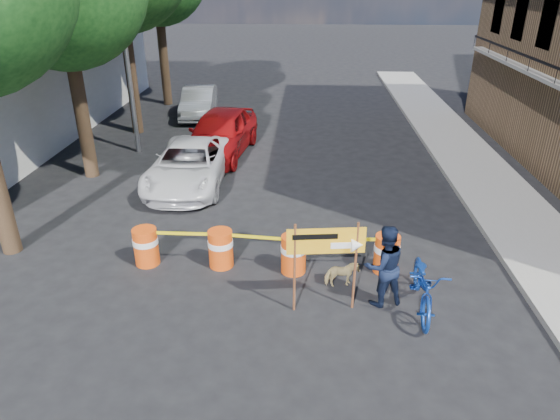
# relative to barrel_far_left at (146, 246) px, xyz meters

# --- Properties ---
(ground) EXTENTS (120.00, 120.00, 0.00)m
(ground) POSITION_rel_barrel_far_left_xyz_m (3.31, -1.60, -0.47)
(ground) COLOR black
(ground) RESTS_ON ground
(sidewalk_east) EXTENTS (2.40, 40.00, 0.15)m
(sidewalk_east) POSITION_rel_barrel_far_left_xyz_m (9.51, 4.40, -0.40)
(sidewalk_east) COLOR gray
(sidewalk_east) RESTS_ON ground
(streetlamp) EXTENTS (1.25, 0.18, 8.00)m
(streetlamp) POSITION_rel_barrel_far_left_xyz_m (-2.63, 7.90, 3.90)
(streetlamp) COLOR gray
(streetlamp) RESTS_ON ground
(barrel_far_left) EXTENTS (0.58, 0.58, 0.90)m
(barrel_far_left) POSITION_rel_barrel_far_left_xyz_m (0.00, 0.00, 0.00)
(barrel_far_left) COLOR #EB4C0D
(barrel_far_left) RESTS_ON ground
(barrel_mid_left) EXTENTS (0.58, 0.58, 0.90)m
(barrel_mid_left) POSITION_rel_barrel_far_left_xyz_m (1.74, -0.00, 0.00)
(barrel_mid_left) COLOR #EB4C0D
(barrel_mid_left) RESTS_ON ground
(barrel_mid_right) EXTENTS (0.58, 0.58, 0.90)m
(barrel_mid_right) POSITION_rel_barrel_far_left_xyz_m (3.42, -0.16, 0.00)
(barrel_mid_right) COLOR #EB4C0D
(barrel_mid_right) RESTS_ON ground
(barrel_far_right) EXTENTS (0.58, 0.58, 0.90)m
(barrel_far_right) POSITION_rel_barrel_far_left_xyz_m (5.52, -0.03, 0.00)
(barrel_far_right) COLOR #EB4C0D
(barrel_far_right) RESTS_ON ground
(detour_sign) EXTENTS (1.51, 0.31, 1.95)m
(detour_sign) POSITION_rel_barrel_far_left_xyz_m (4.27, -1.52, 0.96)
(detour_sign) COLOR #592D19
(detour_sign) RESTS_ON ground
(pedestrian) EXTENTS (1.02, 0.91, 1.76)m
(pedestrian) POSITION_rel_barrel_far_left_xyz_m (5.26, -1.25, 0.41)
(pedestrian) COLOR black
(pedestrian) RESTS_ON ground
(bicycle) EXTENTS (0.84, 1.18, 2.14)m
(bicycle) POSITION_rel_barrel_far_left_xyz_m (6.05, -1.41, 0.60)
(bicycle) COLOR #1645B6
(bicycle) RESTS_ON ground
(dog) EXTENTS (0.76, 0.48, 0.60)m
(dog) POSITION_rel_barrel_far_left_xyz_m (4.48, -0.71, -0.17)
(dog) COLOR tan
(dog) RESTS_ON ground
(suv_white) EXTENTS (2.26, 4.86, 1.35)m
(suv_white) POSITION_rel_barrel_far_left_xyz_m (-0.02, 4.81, 0.20)
(suv_white) COLOR silver
(suv_white) RESTS_ON ground
(sedan_red) EXTENTS (2.59, 5.14, 1.68)m
(sedan_red) POSITION_rel_barrel_far_left_xyz_m (0.51, 7.74, 0.37)
(sedan_red) COLOR #9A0C0F
(sedan_red) RESTS_ON ground
(sedan_silver) EXTENTS (1.78, 4.18, 1.34)m
(sedan_silver) POSITION_rel_barrel_far_left_xyz_m (-1.40, 13.12, 0.20)
(sedan_silver) COLOR #9FA2A6
(sedan_silver) RESTS_ON ground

